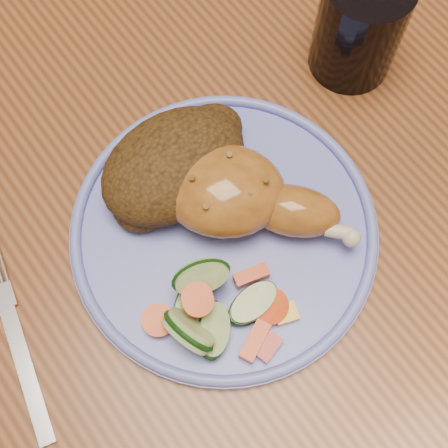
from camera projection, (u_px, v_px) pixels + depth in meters
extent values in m
plane|color=#58311E|center=(222.00, 328.00, 1.29)|extent=(4.00, 4.00, 0.00)
cube|color=brown|center=(220.00, 182.00, 0.61)|extent=(0.90, 1.40, 0.04)
cylinder|color=#4C2D16|center=(442.00, 416.00, 1.03)|extent=(0.04, 0.04, 0.41)
cube|color=#4C2D16|center=(24.00, 17.00, 1.04)|extent=(0.42, 0.42, 0.04)
cylinder|color=#4C2D16|center=(26.00, 207.00, 1.17)|extent=(0.04, 0.04, 0.41)
cylinder|color=#4C2D16|center=(183.00, 106.00, 1.24)|extent=(0.04, 0.04, 0.41)
cylinder|color=#6B76DD|center=(224.00, 232.00, 0.56)|extent=(0.28, 0.28, 0.01)
torus|color=#6B76DD|center=(224.00, 228.00, 0.55)|extent=(0.27, 0.27, 0.01)
ellipsoid|color=#AA6723|center=(224.00, 190.00, 0.54)|extent=(0.14, 0.14, 0.06)
ellipsoid|color=#AA6723|center=(293.00, 211.00, 0.54)|extent=(0.09, 0.09, 0.04)
sphere|color=beige|center=(351.00, 238.00, 0.53)|extent=(0.02, 0.02, 0.02)
ellipsoid|color=#452C11|center=(173.00, 165.00, 0.55)|extent=(0.14, 0.10, 0.06)
ellipsoid|color=#452C11|center=(208.00, 134.00, 0.57)|extent=(0.07, 0.06, 0.04)
ellipsoid|color=#452C11|center=(144.00, 204.00, 0.55)|extent=(0.06, 0.05, 0.03)
cube|color=#A50A05|center=(266.00, 345.00, 0.52)|extent=(0.03, 0.02, 0.01)
cube|color=#E5A507|center=(286.00, 313.00, 0.53)|extent=(0.02, 0.02, 0.01)
cylinder|color=#EC3C07|center=(197.00, 298.00, 0.50)|extent=(0.03, 0.03, 0.02)
cube|color=#EC3C07|center=(255.00, 341.00, 0.51)|extent=(0.04, 0.03, 0.01)
cylinder|color=#EC3C07|center=(269.00, 306.00, 0.53)|extent=(0.03, 0.03, 0.02)
cube|color=#EC3C07|center=(251.00, 276.00, 0.54)|extent=(0.03, 0.02, 0.01)
cylinder|color=#EC3C07|center=(158.00, 320.00, 0.52)|extent=(0.03, 0.03, 0.02)
cylinder|color=#EC3C07|center=(198.00, 302.00, 0.50)|extent=(0.03, 0.03, 0.02)
cylinder|color=#B7D288|center=(201.00, 276.00, 0.51)|extent=(0.06, 0.05, 0.04)
cylinder|color=#B7D288|center=(213.00, 330.00, 0.51)|extent=(0.07, 0.07, 0.03)
cylinder|color=#B7D288|center=(189.00, 331.00, 0.50)|extent=(0.04, 0.05, 0.05)
cylinder|color=#B7D288|center=(253.00, 303.00, 0.52)|extent=(0.05, 0.05, 0.02)
cylinder|color=#B7D288|center=(190.00, 308.00, 0.52)|extent=(0.06, 0.06, 0.02)
cube|color=silver|center=(27.00, 372.00, 0.52)|extent=(0.04, 0.12, 0.00)
cube|color=silver|center=(3.00, 296.00, 0.54)|extent=(0.04, 0.07, 0.00)
cylinder|color=black|center=(359.00, 26.00, 0.58)|extent=(0.08, 0.08, 0.11)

